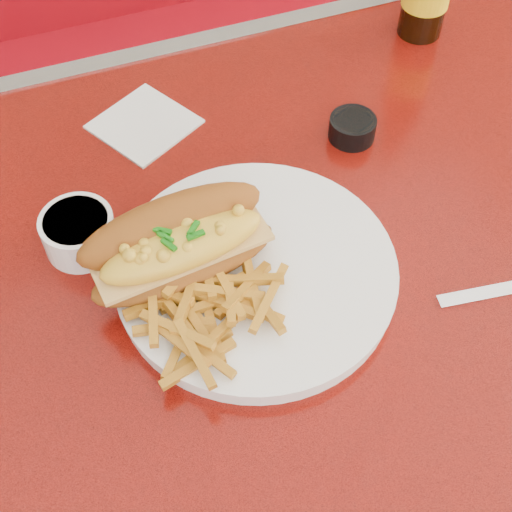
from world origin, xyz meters
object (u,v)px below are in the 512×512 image
object	(u,v)px
diner_table	(256,353)
sauce_cup_right	(352,127)
booth_bench_far	(128,122)
dinner_plate	(256,272)
gravy_ramekin	(79,232)
fork	(314,283)
mac_hoagie	(179,244)

from	to	relation	value
diner_table	sauce_cup_right	xyz separation A→B (m)	(0.18, 0.16, 0.18)
booth_bench_far	dinner_plate	distance (m)	0.95
gravy_ramekin	fork	bearing A→B (deg)	-35.18
dinner_plate	mac_hoagie	world-z (taller)	mac_hoagie
gravy_ramekin	sauce_cup_right	size ratio (longest dim) A/B	1.53
gravy_ramekin	sauce_cup_right	world-z (taller)	gravy_ramekin
booth_bench_far	sauce_cup_right	xyz separation A→B (m)	(0.18, -0.65, 0.50)
diner_table	mac_hoagie	world-z (taller)	mac_hoagie
diner_table	gravy_ramekin	bearing A→B (deg)	146.62
booth_bench_far	mac_hoagie	size ratio (longest dim) A/B	5.89
diner_table	fork	xyz separation A→B (m)	(0.05, -0.04, 0.18)
sauce_cup_right	fork	bearing A→B (deg)	-124.57
dinner_plate	sauce_cup_right	world-z (taller)	sauce_cup_right
booth_bench_far	fork	bearing A→B (deg)	-86.86
diner_table	dinner_plate	world-z (taller)	dinner_plate
dinner_plate	sauce_cup_right	bearing A→B (deg)	40.68
mac_hoagie	fork	xyz separation A→B (m)	(0.12, -0.07, -0.04)
dinner_plate	fork	size ratio (longest dim) A/B	2.24
dinner_plate	fork	world-z (taller)	same
diner_table	fork	size ratio (longest dim) A/B	8.92
diner_table	booth_bench_far	distance (m)	0.87
fork	sauce_cup_right	size ratio (longest dim) A/B	2.33
fork	diner_table	bearing A→B (deg)	54.40
dinner_plate	booth_bench_far	bearing A→B (deg)	89.93
booth_bench_far	gravy_ramekin	xyz separation A→B (m)	(-0.16, -0.70, 0.51)
dinner_plate	fork	bearing A→B (deg)	-39.19
booth_bench_far	mac_hoagie	xyz separation A→B (m)	(-0.07, -0.78, 0.54)
booth_bench_far	sauce_cup_right	world-z (taller)	booth_bench_far
booth_bench_far	mac_hoagie	world-z (taller)	booth_bench_far
booth_bench_far	gravy_ramekin	world-z (taller)	booth_bench_far
diner_table	booth_bench_far	world-z (taller)	booth_bench_far
mac_hoagie	sauce_cup_right	xyz separation A→B (m)	(0.25, 0.13, -0.04)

